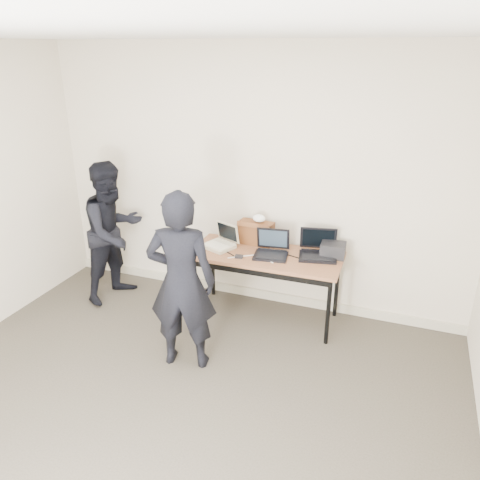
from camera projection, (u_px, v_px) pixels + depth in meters
The scene contains 13 objects.
room at pixel (134, 271), 2.87m from camera, with size 4.60×4.60×2.80m.
desk at pixel (266, 260), 4.66m from camera, with size 1.51×0.68×0.72m.
laptop_beige at pixel (221, 243), 4.80m from camera, with size 0.37×0.37×0.23m.
laptop_center at pixel (272, 249), 4.61m from camera, with size 0.37×0.36×0.25m.
laptop_right at pixel (318, 250), 4.59m from camera, with size 0.42×0.41×0.26m.
leather_satchel at pixel (256, 232), 4.85m from camera, with size 0.37×0.21×0.25m.
tissue at pixel (259, 218), 4.78m from camera, with size 0.13×0.10×0.08m, color white.
equipment_box at pixel (333, 250), 4.58m from camera, with size 0.24×0.20×0.14m, color black.
power_brick at pixel (239, 257), 4.56m from camera, with size 0.07×0.05×0.03m, color black.
cables at pixel (256, 255), 4.61m from camera, with size 1.02×0.31×0.01m.
person_typist at pixel (182, 282), 3.92m from camera, with size 0.59×0.38×1.61m, color black.
person_observer at pixel (114, 232), 5.06m from camera, with size 0.75×0.59×1.55m, color black.
baseboard at pixel (251, 292), 5.31m from camera, with size 4.50×0.03×0.10m, color #BBB39B.
Camera 1 is at (1.51, -2.19, 2.63)m, focal length 35.00 mm.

